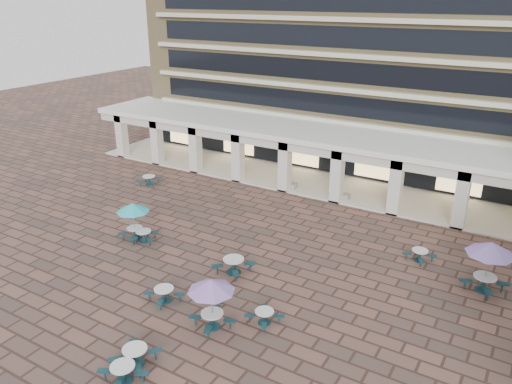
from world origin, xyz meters
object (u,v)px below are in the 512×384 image
picnic_table_2 (123,372)px  planter_right (340,194)px  planter_left (288,182)px  picnic_table_1 (135,355)px

picnic_table_2 → planter_right: planter_right is taller
planter_left → planter_right: size_ratio=1.00×
picnic_table_2 → planter_left: planter_left is taller
picnic_table_1 → picnic_table_2: size_ratio=0.93×
picnic_table_1 → picnic_table_2: bearing=-78.6°
picnic_table_1 → planter_left: bearing=95.8°
picnic_table_1 → picnic_table_2: picnic_table_1 is taller
picnic_table_2 → planter_left: bearing=119.4°
picnic_table_1 → planter_right: 20.75m
picnic_table_2 → planter_right: 21.71m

